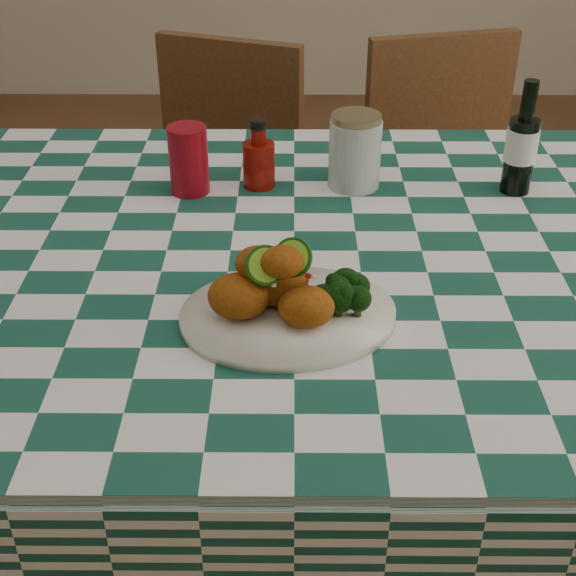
# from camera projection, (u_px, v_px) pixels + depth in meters

# --- Properties ---
(ground) EXTENTS (5.00, 5.00, 0.00)m
(ground) POSITION_uv_depth(u_px,v_px,m) (293.00, 569.00, 1.71)
(ground) COLOR brown
(ground) RESTS_ON ground
(dining_table) EXTENTS (1.66, 1.06, 0.79)m
(dining_table) POSITION_uv_depth(u_px,v_px,m) (293.00, 432.00, 1.50)
(dining_table) COLOR #164B3C
(dining_table) RESTS_ON ground
(plate) EXTENTS (0.33, 0.27, 0.02)m
(plate) POSITION_uv_depth(u_px,v_px,m) (288.00, 316.00, 1.12)
(plate) COLOR white
(plate) RESTS_ON dining_table
(fried_chicken_pile) EXTENTS (0.16, 0.12, 0.10)m
(fried_chicken_pile) POSITION_uv_depth(u_px,v_px,m) (282.00, 279.00, 1.08)
(fried_chicken_pile) COLOR #924C0E
(fried_chicken_pile) RESTS_ON plate
(broccoli_side) EXTENTS (0.07, 0.07, 0.05)m
(broccoli_side) POSITION_uv_depth(u_px,v_px,m) (341.00, 290.00, 1.11)
(broccoli_side) COLOR black
(broccoli_side) RESTS_ON plate
(red_tumbler) EXTENTS (0.09, 0.09, 0.12)m
(red_tumbler) POSITION_uv_depth(u_px,v_px,m) (189.00, 160.00, 1.44)
(red_tumbler) COLOR maroon
(red_tumbler) RESTS_ON dining_table
(ketchup_bottle) EXTENTS (0.08, 0.08, 0.13)m
(ketchup_bottle) POSITION_uv_depth(u_px,v_px,m) (259.00, 153.00, 1.46)
(ketchup_bottle) COLOR #6F0C05
(ketchup_bottle) RESTS_ON dining_table
(mason_jar) EXTENTS (0.10, 0.10, 0.14)m
(mason_jar) POSITION_uv_depth(u_px,v_px,m) (355.00, 151.00, 1.45)
(mason_jar) COLOR #B2BCBA
(mason_jar) RESTS_ON dining_table
(beer_bottle) EXTENTS (0.06, 0.06, 0.21)m
(beer_bottle) POSITION_uv_depth(u_px,v_px,m) (523.00, 138.00, 1.41)
(beer_bottle) COLOR black
(beer_bottle) RESTS_ON dining_table
(wooden_chair_left) EXTENTS (0.51, 0.52, 0.87)m
(wooden_chair_left) POSITION_uv_depth(u_px,v_px,m) (208.00, 222.00, 2.12)
(wooden_chair_left) COLOR #472814
(wooden_chair_left) RESTS_ON ground
(wooden_chair_right) EXTENTS (0.49, 0.50, 0.88)m
(wooden_chair_right) POSITION_uv_depth(u_px,v_px,m) (455.00, 220.00, 2.11)
(wooden_chair_right) COLOR #472814
(wooden_chair_right) RESTS_ON ground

